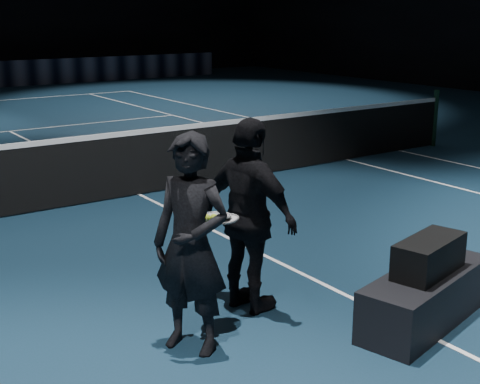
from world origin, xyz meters
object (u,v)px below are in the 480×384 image
(racket_upper, at_px, (216,216))
(player_bench, at_px, (426,298))
(player_a, at_px, (191,245))
(tennis_balls, at_px, (210,216))
(player_b, at_px, (250,217))
(racket_bag, at_px, (429,256))
(racket_lower, at_px, (224,219))

(racket_upper, bearing_deg, player_bench, -58.67)
(player_bench, relative_size, player_a, 0.88)
(player_bench, height_order, player_a, player_a)
(player_bench, bearing_deg, racket_upper, 133.81)
(tennis_balls, bearing_deg, racket_upper, 36.35)
(player_b, distance_m, tennis_balls, 0.62)
(racket_bag, relative_size, tennis_balls, 6.28)
(player_a, xyz_separation_m, tennis_balls, (0.23, 0.10, 0.16))
(racket_bag, bearing_deg, player_bench, 0.00)
(racket_upper, xyz_separation_m, tennis_balls, (-0.12, -0.09, 0.04))
(racket_upper, bearing_deg, racket_lower, -42.66)
(racket_lower, distance_m, racket_upper, 0.07)
(racket_lower, bearing_deg, player_b, -0.00)
(player_bench, height_order, player_b, player_b)
(racket_bag, distance_m, racket_upper, 1.81)
(player_b, distance_m, racket_upper, 0.47)
(racket_upper, bearing_deg, racket_bag, -58.67)
(racket_bag, distance_m, racket_lower, 1.74)
(player_a, xyz_separation_m, racket_upper, (0.35, 0.19, 0.12))
(racket_bag, xyz_separation_m, racket_upper, (-1.50, 0.93, 0.38))
(player_b, bearing_deg, tennis_balls, 100.46)
(tennis_balls, bearing_deg, player_b, 22.30)
(racket_bag, height_order, player_a, player_a)
(tennis_balls, bearing_deg, player_a, -156.10)
(racket_lower, xyz_separation_m, racket_upper, (-0.06, 0.02, 0.03))
(player_bench, xyz_separation_m, racket_lower, (-1.44, 0.92, 0.72))
(racket_lower, bearing_deg, racket_bag, -55.26)
(player_a, xyz_separation_m, player_b, (0.78, 0.33, 0.00))
(racket_bag, height_order, tennis_balls, tennis_balls)
(racket_lower, height_order, racket_upper, racket_upper)
(player_bench, xyz_separation_m, racket_bag, (0.00, 0.00, 0.38))
(player_a, height_order, tennis_balls, player_a)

